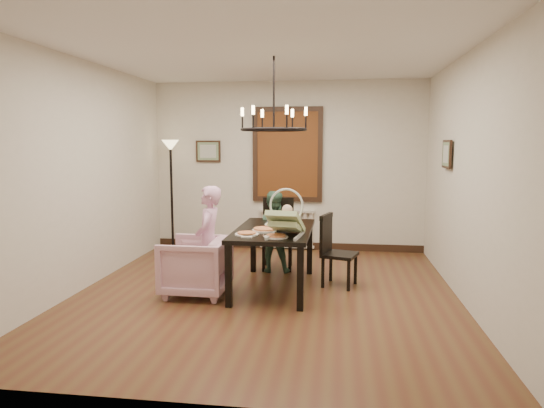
% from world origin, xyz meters
% --- Properties ---
extents(room_shell, '(4.51, 5.00, 2.81)m').
position_xyz_m(room_shell, '(0.00, 0.37, 1.40)').
color(room_shell, brown).
rests_on(room_shell, ground).
extents(dining_table, '(0.92, 1.62, 0.75)m').
position_xyz_m(dining_table, '(0.07, 0.22, 0.67)').
color(dining_table, black).
rests_on(dining_table, room_shell).
extents(chair_far, '(0.48, 0.48, 1.02)m').
position_xyz_m(chair_far, '(-0.00, 1.18, 0.51)').
color(chair_far, black).
rests_on(chair_far, room_shell).
extents(chair_right, '(0.50, 0.50, 0.91)m').
position_xyz_m(chair_right, '(0.87, 0.45, 0.46)').
color(chair_right, black).
rests_on(chair_right, room_shell).
extents(armchair, '(0.77, 0.75, 0.69)m').
position_xyz_m(armchair, '(-0.82, -0.13, 0.34)').
color(armchair, '#D8A5B5').
rests_on(armchair, room_shell).
extents(elderly_woman, '(0.26, 0.39, 1.07)m').
position_xyz_m(elderly_woman, '(-0.66, -0.10, 0.54)').
color(elderly_woman, '#E4A1C9').
rests_on(elderly_woman, room_shell).
extents(seated_man, '(0.47, 0.38, 0.94)m').
position_xyz_m(seated_man, '(-0.06, 1.04, 0.47)').
color(seated_man, '#3D664D').
rests_on(seated_man, room_shell).
extents(baby_bouncer, '(0.48, 0.61, 0.37)m').
position_xyz_m(baby_bouncer, '(0.27, -0.25, 0.94)').
color(baby_bouncer, '#B4CE8E').
rests_on(baby_bouncer, dining_table).
extents(salad_bowl, '(0.29, 0.29, 0.07)m').
position_xyz_m(salad_bowl, '(0.08, 0.21, 0.79)').
color(salad_bowl, white).
rests_on(salad_bowl, dining_table).
extents(pizza_platter, '(0.31, 0.31, 0.04)m').
position_xyz_m(pizza_platter, '(-0.01, 0.03, 0.77)').
color(pizza_platter, tan).
rests_on(pizza_platter, dining_table).
extents(drinking_glass, '(0.07, 0.07, 0.13)m').
position_xyz_m(drinking_glass, '(0.17, 0.24, 0.82)').
color(drinking_glass, silver).
rests_on(drinking_glass, dining_table).
extents(window_blinds, '(1.00, 0.03, 1.40)m').
position_xyz_m(window_blinds, '(0.00, 2.46, 1.60)').
color(window_blinds, brown).
rests_on(window_blinds, room_shell).
extents(radiator, '(0.92, 0.12, 0.62)m').
position_xyz_m(radiator, '(0.00, 2.48, 0.35)').
color(radiator, silver).
rests_on(radiator, room_shell).
extents(picture_back, '(0.42, 0.03, 0.36)m').
position_xyz_m(picture_back, '(-1.35, 2.47, 1.65)').
color(picture_back, black).
rests_on(picture_back, room_shell).
extents(picture_right, '(0.03, 0.42, 0.36)m').
position_xyz_m(picture_right, '(2.21, 0.90, 1.65)').
color(picture_right, black).
rests_on(picture_right, room_shell).
extents(floor_lamp, '(0.30, 0.30, 1.80)m').
position_xyz_m(floor_lamp, '(-1.90, 2.15, 0.90)').
color(floor_lamp, black).
rests_on(floor_lamp, room_shell).
extents(chandelier, '(0.80, 0.80, 0.04)m').
position_xyz_m(chandelier, '(0.07, 0.22, 1.95)').
color(chandelier, black).
rests_on(chandelier, room_shell).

